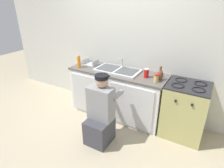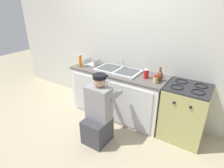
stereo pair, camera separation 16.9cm
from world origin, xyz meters
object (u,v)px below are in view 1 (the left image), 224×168
at_px(stove_range, 185,110).
at_px(dish_rack_tray, 91,64).
at_px(condiment_jar, 156,78).
at_px(soap_bottle_orange, 79,62).
at_px(sink_double_basin, 118,70).
at_px(vase_decorative, 160,75).
at_px(soda_cup_red, 146,73).
at_px(plumber_person, 100,115).
at_px(spice_bottle_pepper, 161,74).

distance_m(stove_range, dish_rack_tray, 1.91).
height_order(condiment_jar, dish_rack_tray, condiment_jar).
height_order(stove_range, soap_bottle_orange, soap_bottle_orange).
relative_size(sink_double_basin, soap_bottle_orange, 3.20).
height_order(soap_bottle_orange, vase_decorative, soap_bottle_orange).
height_order(soda_cup_red, vase_decorative, vase_decorative).
bearing_deg(condiment_jar, soap_bottle_orange, -177.87).
height_order(sink_double_basin, condiment_jar, sink_double_basin).
bearing_deg(stove_range, soda_cup_red, -177.84).
height_order(sink_double_basin, stove_range, sink_double_basin).
relative_size(soap_bottle_orange, dish_rack_tray, 0.89).
relative_size(condiment_jar, dish_rack_tray, 0.46).
bearing_deg(vase_decorative, soap_bottle_orange, -173.76).
bearing_deg(dish_rack_tray, soda_cup_red, -3.24).
xyz_separation_m(soda_cup_red, vase_decorative, (0.23, 0.01, 0.01)).
bearing_deg(sink_double_basin, dish_rack_tray, 176.45).
distance_m(sink_double_basin, plumber_person, 0.94).
relative_size(condiment_jar, vase_decorative, 0.56).
distance_m(soap_bottle_orange, soda_cup_red, 1.28).
bearing_deg(plumber_person, soda_cup_red, 62.37).
height_order(soda_cup_red, dish_rack_tray, soda_cup_red).
bearing_deg(sink_double_basin, soda_cup_red, -2.89).
xyz_separation_m(stove_range, vase_decorative, (-0.45, -0.02, 0.53)).
bearing_deg(spice_bottle_pepper, dish_rack_tray, -177.47).
bearing_deg(soda_cup_red, spice_bottle_pepper, 32.03).
xyz_separation_m(condiment_jar, spice_bottle_pepper, (0.00, 0.23, -0.01)).
relative_size(plumber_person, condiment_jar, 8.63).
bearing_deg(soda_cup_red, vase_decorative, 1.46).
bearing_deg(soda_cup_red, dish_rack_tray, 176.76).
bearing_deg(sink_double_basin, stove_range, -0.10).
bearing_deg(dish_rack_tray, sink_double_basin, -3.55).
bearing_deg(soap_bottle_orange, soda_cup_red, 7.08).
height_order(soda_cup_red, spice_bottle_pepper, soda_cup_red).
distance_m(dish_rack_tray, vase_decorative, 1.40).
bearing_deg(stove_range, soap_bottle_orange, -174.62).
relative_size(sink_double_basin, soda_cup_red, 5.26).
relative_size(plumber_person, vase_decorative, 4.80).
bearing_deg(stove_range, dish_rack_tray, 178.74).
xyz_separation_m(stove_range, soap_bottle_orange, (-1.95, -0.18, 0.55)).
bearing_deg(soap_bottle_orange, vase_decorative, 6.24).
height_order(stove_range, condiment_jar, condiment_jar).
distance_m(condiment_jar, spice_bottle_pepper, 0.23).
bearing_deg(stove_range, vase_decorative, -177.48).
bearing_deg(vase_decorative, plumber_person, -128.90).
height_order(soap_bottle_orange, soda_cup_red, soap_bottle_orange).
relative_size(stove_range, soap_bottle_orange, 3.65).
bearing_deg(soap_bottle_orange, stove_range, 5.38).
distance_m(condiment_jar, dish_rack_tray, 1.38).
xyz_separation_m(sink_double_basin, condiment_jar, (0.75, -0.13, 0.05)).
bearing_deg(vase_decorative, soda_cup_red, -178.54).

